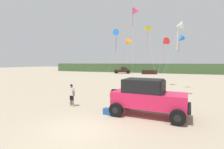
{
  "coord_description": "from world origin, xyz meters",
  "views": [
    {
      "loc": [
        4.63,
        -6.83,
        3.27
      ],
      "look_at": [
        -0.19,
        4.58,
        2.41
      ],
      "focal_mm": 27.17,
      "sensor_mm": 36.0,
      "label": 1
    }
  ],
  "objects_px": {
    "kite_green_box": "(148,30)",
    "kite_white_parafoil": "(180,39)",
    "distant_sedan": "(149,72)",
    "cooler_box": "(108,111)",
    "jeep": "(148,96)",
    "person_watching": "(72,94)",
    "kite_yellow_diamond": "(179,26)",
    "kite_purple_stunt": "(117,34)",
    "kite_pink_ribbon": "(165,42)",
    "distant_pickup": "(123,70)",
    "kite_red_delta": "(128,42)",
    "kite_orange_streamer": "(134,12)"
  },
  "relations": [
    {
      "from": "distant_sedan",
      "to": "kite_green_box",
      "type": "distance_m",
      "value": 24.73
    },
    {
      "from": "jeep",
      "to": "person_watching",
      "type": "bearing_deg",
      "value": 179.28
    },
    {
      "from": "kite_pink_ribbon",
      "to": "jeep",
      "type": "bearing_deg",
      "value": -87.82
    },
    {
      "from": "distant_sedan",
      "to": "cooler_box",
      "type": "bearing_deg",
      "value": -100.66
    },
    {
      "from": "distant_pickup",
      "to": "kite_yellow_diamond",
      "type": "xyz_separation_m",
      "value": [
        16.83,
        -31.77,
        5.84
      ]
    },
    {
      "from": "cooler_box",
      "to": "kite_green_box",
      "type": "relative_size",
      "value": 0.06
    },
    {
      "from": "kite_orange_streamer",
      "to": "kite_yellow_diamond",
      "type": "height_order",
      "value": "kite_orange_streamer"
    },
    {
      "from": "jeep",
      "to": "kite_green_box",
      "type": "height_order",
      "value": "kite_green_box"
    },
    {
      "from": "kite_red_delta",
      "to": "kite_pink_ribbon",
      "type": "distance_m",
      "value": 5.2
    },
    {
      "from": "jeep",
      "to": "distant_sedan",
      "type": "relative_size",
      "value": 1.16
    },
    {
      "from": "kite_green_box",
      "to": "kite_red_delta",
      "type": "relative_size",
      "value": 1.27
    },
    {
      "from": "person_watching",
      "to": "kite_yellow_diamond",
      "type": "relative_size",
      "value": 0.23
    },
    {
      "from": "jeep",
      "to": "kite_red_delta",
      "type": "distance_m",
      "value": 15.16
    },
    {
      "from": "jeep",
      "to": "kite_white_parafoil",
      "type": "relative_size",
      "value": 0.73
    },
    {
      "from": "kite_green_box",
      "to": "kite_yellow_diamond",
      "type": "distance_m",
      "value": 9.43
    },
    {
      "from": "distant_pickup",
      "to": "kite_red_delta",
      "type": "relative_size",
      "value": 0.7
    },
    {
      "from": "cooler_box",
      "to": "kite_red_delta",
      "type": "relative_size",
      "value": 0.08
    },
    {
      "from": "cooler_box",
      "to": "kite_yellow_diamond",
      "type": "bearing_deg",
      "value": 74.48
    },
    {
      "from": "jeep",
      "to": "distant_sedan",
      "type": "xyz_separation_m",
      "value": [
        -7.1,
        38.67,
        -0.6
      ]
    },
    {
      "from": "kite_red_delta",
      "to": "person_watching",
      "type": "bearing_deg",
      "value": -91.1
    },
    {
      "from": "distant_sedan",
      "to": "kite_orange_streamer",
      "type": "relative_size",
      "value": 0.39
    },
    {
      "from": "distant_sedan",
      "to": "kite_white_parafoil",
      "type": "relative_size",
      "value": 0.63
    },
    {
      "from": "person_watching",
      "to": "kite_red_delta",
      "type": "bearing_deg",
      "value": 88.9
    },
    {
      "from": "cooler_box",
      "to": "kite_white_parafoil",
      "type": "bearing_deg",
      "value": 83.67
    },
    {
      "from": "person_watching",
      "to": "distant_pickup",
      "type": "height_order",
      "value": "distant_pickup"
    },
    {
      "from": "kite_red_delta",
      "to": "kite_orange_streamer",
      "type": "bearing_deg",
      "value": -47.71
    },
    {
      "from": "person_watching",
      "to": "kite_green_box",
      "type": "distance_m",
      "value": 17.25
    },
    {
      "from": "cooler_box",
      "to": "kite_white_parafoil",
      "type": "distance_m",
      "value": 15.09
    },
    {
      "from": "distant_pickup",
      "to": "kite_white_parafoil",
      "type": "bearing_deg",
      "value": -57.6
    },
    {
      "from": "cooler_box",
      "to": "distant_pickup",
      "type": "relative_size",
      "value": 0.12
    },
    {
      "from": "distant_pickup",
      "to": "kite_pink_ribbon",
      "type": "xyz_separation_m",
      "value": [
        14.75,
        -24.15,
        5.26
      ]
    },
    {
      "from": "kite_white_parafoil",
      "to": "kite_red_delta",
      "type": "bearing_deg",
      "value": 174.38
    },
    {
      "from": "person_watching",
      "to": "kite_orange_streamer",
      "type": "relative_size",
      "value": 0.16
    },
    {
      "from": "distant_pickup",
      "to": "kite_white_parafoil",
      "type": "distance_m",
      "value": 31.9
    },
    {
      "from": "kite_pink_ribbon",
      "to": "distant_sedan",
      "type": "bearing_deg",
      "value": 105.4
    },
    {
      "from": "cooler_box",
      "to": "distant_sedan",
      "type": "bearing_deg",
      "value": 106.85
    },
    {
      "from": "kite_yellow_diamond",
      "to": "kite_white_parafoil",
      "type": "bearing_deg",
      "value": 89.7
    },
    {
      "from": "distant_pickup",
      "to": "distant_sedan",
      "type": "bearing_deg",
      "value": -3.02
    },
    {
      "from": "kite_red_delta",
      "to": "jeep",
      "type": "bearing_deg",
      "value": -67.53
    },
    {
      "from": "kite_yellow_diamond",
      "to": "jeep",
      "type": "bearing_deg",
      "value": -101.66
    },
    {
      "from": "kite_purple_stunt",
      "to": "kite_green_box",
      "type": "bearing_deg",
      "value": 72.99
    },
    {
      "from": "distant_sedan",
      "to": "kite_white_parafoil",
      "type": "bearing_deg",
      "value": -89.24
    },
    {
      "from": "person_watching",
      "to": "distant_sedan",
      "type": "height_order",
      "value": "person_watching"
    },
    {
      "from": "kite_green_box",
      "to": "kite_purple_stunt",
      "type": "bearing_deg",
      "value": -107.01
    },
    {
      "from": "kite_yellow_diamond",
      "to": "kite_pink_ribbon",
      "type": "relative_size",
      "value": 1.06
    },
    {
      "from": "distant_pickup",
      "to": "kite_orange_streamer",
      "type": "relative_size",
      "value": 0.45
    },
    {
      "from": "kite_white_parafoil",
      "to": "kite_green_box",
      "type": "bearing_deg",
      "value": 147.08
    },
    {
      "from": "distant_sedan",
      "to": "kite_pink_ribbon",
      "type": "relative_size",
      "value": 0.62
    },
    {
      "from": "person_watching",
      "to": "kite_white_parafoil",
      "type": "relative_size",
      "value": 0.25
    },
    {
      "from": "kite_green_box",
      "to": "kite_white_parafoil",
      "type": "relative_size",
      "value": 1.31
    }
  ]
}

